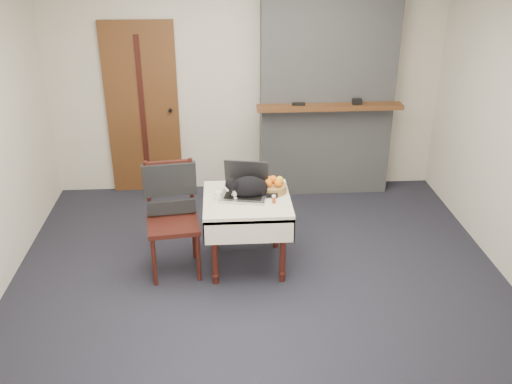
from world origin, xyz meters
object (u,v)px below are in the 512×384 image
(chair, at_px, (171,202))
(cat, at_px, (249,187))
(door, at_px, (143,110))
(laptop, at_px, (245,187))
(side_table, at_px, (247,209))
(cream_jar, at_px, (218,196))
(pill_bottle, at_px, (274,199))
(fruit_basket, at_px, (273,186))

(chair, bearing_deg, cat, -9.45)
(door, distance_m, laptop, 2.04)
(side_table, xyz_separation_m, laptop, (-0.01, 0.07, 0.19))
(cat, relative_size, cream_jar, 6.44)
(chair, bearing_deg, pill_bottle, -17.04)
(side_table, bearing_deg, chair, 176.99)
(fruit_basket, bearing_deg, door, 129.25)
(door, xyz_separation_m, cream_jar, (0.85, -1.80, -0.26))
(cream_jar, relative_size, fruit_basket, 0.31)
(chair, bearing_deg, laptop, -4.61)
(side_table, xyz_separation_m, fruit_basket, (0.25, 0.12, 0.17))
(side_table, bearing_deg, cat, 24.56)
(cat, height_order, pill_bottle, cat)
(door, distance_m, side_table, 2.13)
(door, bearing_deg, cat, -57.40)
(laptop, xyz_separation_m, fruit_basket, (0.27, 0.05, -0.02))
(laptop, xyz_separation_m, chair, (-0.67, -0.03, -0.11))
(side_table, relative_size, fruit_basket, 3.19)
(cream_jar, distance_m, fruit_basket, 0.53)
(laptop, distance_m, cat, 0.07)
(cat, height_order, chair, chair)
(laptop, bearing_deg, door, 134.34)
(laptop, height_order, cat, laptop)
(laptop, xyz_separation_m, cream_jar, (-0.24, -0.09, -0.04))
(cat, bearing_deg, side_table, -171.04)
(side_table, distance_m, laptop, 0.20)
(side_table, distance_m, pill_bottle, 0.30)
(cream_jar, height_order, fruit_basket, fruit_basket)
(side_table, relative_size, chair, 0.75)
(door, height_order, laptop, door)
(laptop, height_order, pill_bottle, laptop)
(laptop, xyz_separation_m, pill_bottle, (0.25, -0.19, -0.04))
(side_table, height_order, laptop, laptop)
(pill_bottle, xyz_separation_m, fruit_basket, (0.02, 0.24, 0.02))
(side_table, relative_size, cat, 1.61)
(door, bearing_deg, fruit_basket, -50.75)
(laptop, relative_size, chair, 0.45)
(door, height_order, side_table, door)
(fruit_basket, bearing_deg, cat, -155.11)
(chair, bearing_deg, fruit_basket, -2.49)
(door, bearing_deg, chair, -76.29)
(side_table, bearing_deg, fruit_basket, 24.86)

